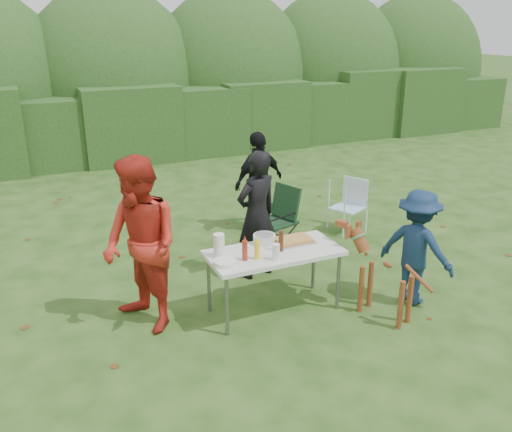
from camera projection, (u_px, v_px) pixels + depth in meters
name	position (u px, v px, depth m)	size (l,w,h in m)	color
ground	(284.00, 315.00, 6.13)	(80.00, 80.00, 0.00)	#1E4211
hedge_row	(129.00, 124.00, 12.69)	(22.00, 1.40, 1.70)	#23471C
shrub_backdrop	(114.00, 84.00, 13.80)	(20.00, 2.60, 3.20)	#3D6628
folding_table	(274.00, 255.00, 6.02)	(1.50, 0.70, 0.74)	silver
person_cook	(257.00, 215.00, 6.83)	(0.61, 0.40, 1.67)	black
person_red_jacket	(141.00, 246.00, 5.62)	(0.92, 0.71, 1.89)	#B5261A
person_black_puffy	(259.00, 181.00, 8.42)	(0.92, 0.38, 1.57)	black
child	(417.00, 248.00, 6.22)	(0.89, 0.51, 1.37)	#122949
dog	(386.00, 278.00, 5.95)	(1.02, 0.41, 0.97)	brown
camping_chair	(275.00, 219.00, 7.77)	(0.58, 0.58, 0.92)	#15331C
lawn_chair	(348.00, 206.00, 8.45)	(0.49, 0.49, 0.83)	#5BA8CD
food_tray	(293.00, 242.00, 6.22)	(0.45, 0.30, 0.02)	#B7B7BA
focaccia_bread	(293.00, 240.00, 6.21)	(0.40, 0.26, 0.04)	#CA8F45
mustard_bottle	(257.00, 250.00, 5.77)	(0.06, 0.06, 0.20)	yellow
ketchup_bottle	(245.00, 251.00, 5.73)	(0.06, 0.06, 0.22)	maroon
beer_bottle	(281.00, 241.00, 5.96)	(0.06, 0.06, 0.24)	#47230F
paper_towel_roll	(219.00, 245.00, 5.81)	(0.12, 0.12, 0.26)	white
cup_stack	(276.00, 252.00, 5.75)	(0.08, 0.08, 0.18)	white
pasta_bowl	(264.00, 239.00, 6.20)	(0.26, 0.26, 0.10)	silver
plate_stack	(225.00, 263.00, 5.65)	(0.24, 0.24, 0.05)	white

